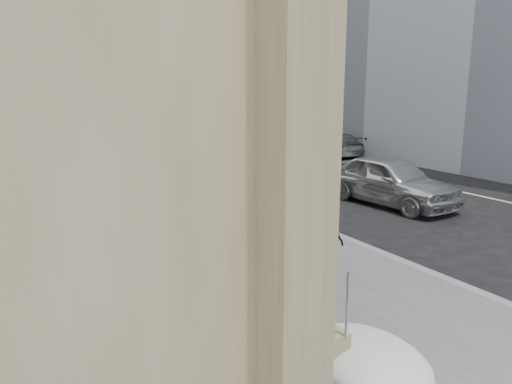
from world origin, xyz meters
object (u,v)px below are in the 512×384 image
(mounted_horse_right, at_px, (235,196))
(pedestrian, at_px, (320,245))
(mounted_horse_left, at_px, (169,208))
(car_silver, at_px, (390,180))
(car_grey, at_px, (337,144))

(mounted_horse_right, distance_m, pedestrian, 3.86)
(mounted_horse_left, xyz_separation_m, mounted_horse_right, (1.93, 0.16, 0.04))
(car_silver, height_order, car_grey, car_silver)
(pedestrian, height_order, car_grey, pedestrian)
(mounted_horse_left, xyz_separation_m, pedestrian, (1.83, -3.69, -0.18))
(mounted_horse_right, xyz_separation_m, car_silver, (6.43, 0.70, -0.33))
(car_grey, bearing_deg, car_silver, 77.18)
(car_grey, bearing_deg, pedestrian, 67.12)
(pedestrian, xyz_separation_m, car_grey, (12.36, 14.44, -0.30))
(mounted_horse_left, height_order, mounted_horse_right, mounted_horse_left)
(mounted_horse_left, height_order, car_grey, mounted_horse_left)
(pedestrian, bearing_deg, car_grey, 71.20)
(mounted_horse_right, bearing_deg, car_grey, -154.04)
(mounted_horse_left, relative_size, mounted_horse_right, 1.01)
(car_silver, distance_m, car_grey, 11.48)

